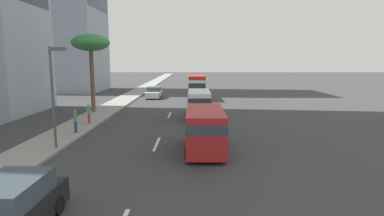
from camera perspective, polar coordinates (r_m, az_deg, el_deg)
name	(u,v)px	position (r m, az deg, el deg)	size (l,w,h in m)	color
ground_plane	(174,105)	(36.55, -3.28, 0.54)	(198.00, 198.00, 0.00)	#38383A
sidewalk_right	(116,104)	(37.56, -13.55, 0.65)	(162.00, 2.88, 0.15)	gray
lane_stripe_mid	(157,144)	(19.81, -6.36, -6.44)	(3.20, 0.16, 0.01)	silver
lane_stripe_far	(169,115)	(29.91, -4.07, -1.27)	(3.20, 0.16, 0.01)	silver
van_lead	(205,127)	(17.93, 2.33, -3.52)	(5.34, 2.20, 2.38)	#A51E1E
van_second	(199,102)	(28.37, 1.27, 1.01)	(5.29, 2.05, 2.40)	white
minibus_third	(197,86)	(41.71, 0.87, 3.94)	(6.19, 2.26, 3.16)	silver
car_fourth	(154,93)	(43.44, -6.87, 2.75)	(4.20, 1.95, 1.53)	silver
car_fifth	(8,211)	(11.08, -30.22, -15.75)	(4.54, 1.92, 1.67)	black
pedestrian_near_lamp	(75,120)	(23.31, -20.27, -2.04)	(0.38, 0.32, 1.62)	navy
pedestrian_mid_block	(89,113)	(26.44, -18.10, -0.80)	(0.30, 0.37, 1.57)	red
palm_tree	(91,44)	(32.14, -17.79, 10.89)	(3.58, 3.58, 7.44)	brown
street_lamp	(54,85)	(19.38, -23.58, 3.89)	(0.24, 0.97, 5.75)	#4C4C51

